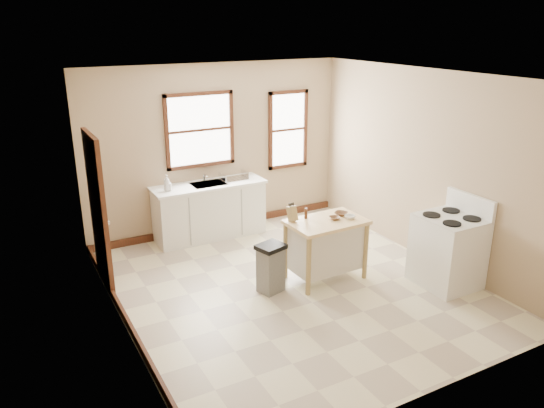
{
  "coord_description": "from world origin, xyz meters",
  "views": [
    {
      "loc": [
        -3.33,
        -5.51,
        3.44
      ],
      "look_at": [
        -0.11,
        0.4,
        1.09
      ],
      "focal_mm": 35.0,
      "sensor_mm": 36.0,
      "label": 1
    }
  ],
  "objects": [
    {
      "name": "gas_stove",
      "position": [
        1.88,
        -0.91,
        0.62
      ],
      "size": [
        0.78,
        0.79,
        1.24
      ],
      "primitive_type": null,
      "color": "white",
      "rests_on": "ground"
    },
    {
      "name": "ceiling",
      "position": [
        0.0,
        0.0,
        2.8
      ],
      "size": [
        5.0,
        5.0,
        0.0
      ],
      "primitive_type": "plane",
      "rotation": [
        3.14,
        0.0,
        0.0
      ],
      "color": "white",
      "rests_on": "ground"
    },
    {
      "name": "baseboard_back",
      "position": [
        0.0,
        2.47,
        0.06
      ],
      "size": [
        4.5,
        0.04,
        0.12
      ],
      "primitive_type": "cube",
      "color": "#3A2010",
      "rests_on": "ground"
    },
    {
      "name": "soap_bottle_a",
      "position": [
        -1.0,
        2.16,
        1.05
      ],
      "size": [
        0.1,
        0.1,
        0.25
      ],
      "primitive_type": "imported",
      "rotation": [
        0.0,
        0.0,
        0.05
      ],
      "color": "#B2B2B2",
      "rests_on": "sink_counter"
    },
    {
      "name": "pepper_grinder",
      "position": [
        0.33,
        0.22,
        0.94
      ],
      "size": [
        0.05,
        0.05,
        0.15
      ],
      "primitive_type": "cylinder",
      "rotation": [
        0.0,
        0.0,
        -0.03
      ],
      "color": "#402211",
      "rests_on": "kitchen_island"
    },
    {
      "name": "door_left",
      "position": [
        -2.21,
        1.3,
        1.05
      ],
      "size": [
        0.06,
        0.9,
        2.1
      ],
      "primitive_type": "cube",
      "color": "#3A2010",
      "rests_on": "ground"
    },
    {
      "name": "bowl_c",
      "position": [
        0.85,
        -0.07,
        0.88
      ],
      "size": [
        0.16,
        0.16,
        0.05
      ],
      "primitive_type": "imported",
      "rotation": [
        0.0,
        0.0,
        -0.04
      ],
      "color": "white",
      "rests_on": "kitchen_island"
    },
    {
      "name": "floor",
      "position": [
        0.0,
        0.0,
        0.0
      ],
      "size": [
        5.0,
        5.0,
        0.0
      ],
      "primitive_type": "plane",
      "color": "#B8A992",
      "rests_on": "ground"
    },
    {
      "name": "wall_left",
      "position": [
        -2.25,
        0.0,
        1.4
      ],
      "size": [
        0.04,
        5.0,
        2.8
      ],
      "primitive_type": "cube",
      "color": "tan",
      "rests_on": "ground"
    },
    {
      "name": "window_main",
      "position": [
        -0.3,
        2.48,
        1.75
      ],
      "size": [
        1.17,
        0.06,
        1.22
      ],
      "primitive_type": null,
      "color": "#3A2010",
      "rests_on": "wall_back"
    },
    {
      "name": "sink_counter",
      "position": [
        -0.3,
        2.2,
        0.46
      ],
      "size": [
        1.86,
        0.62,
        0.92
      ],
      "primitive_type": null,
      "color": "silver",
      "rests_on": "ground"
    },
    {
      "name": "wall_back",
      "position": [
        0.0,
        2.5,
        1.4
      ],
      "size": [
        4.5,
        0.04,
        2.8
      ],
      "primitive_type": "cube",
      "color": "tan",
      "rests_on": "ground"
    },
    {
      "name": "knife_block",
      "position": [
        0.11,
        0.22,
        0.96
      ],
      "size": [
        0.12,
        0.12,
        0.2
      ],
      "primitive_type": null,
      "rotation": [
        0.0,
        0.0,
        0.2
      ],
      "color": "#D9B572",
      "rests_on": "kitchen_island"
    },
    {
      "name": "kitchen_island",
      "position": [
        0.53,
        0.02,
        0.43
      ],
      "size": [
        1.07,
        0.7,
        0.86
      ],
      "primitive_type": null,
      "rotation": [
        0.0,
        0.0,
        0.03
      ],
      "color": "#F4D28F",
      "rests_on": "ground"
    },
    {
      "name": "bowl_a",
      "position": [
        0.65,
        0.01,
        0.88
      ],
      "size": [
        0.19,
        0.19,
        0.04
      ],
      "primitive_type": "imported",
      "rotation": [
        0.0,
        0.0,
        -0.28
      ],
      "color": "brown",
      "rests_on": "kitchen_island"
    },
    {
      "name": "wall_right",
      "position": [
        2.25,
        0.0,
        1.4
      ],
      "size": [
        0.04,
        5.0,
        2.8
      ],
      "primitive_type": "cube",
      "color": "tan",
      "rests_on": "ground"
    },
    {
      "name": "trash_bin",
      "position": [
        -0.32,
        0.05,
        0.34
      ],
      "size": [
        0.41,
        0.37,
        0.67
      ],
      "primitive_type": null,
      "rotation": [
        0.0,
        0.0,
        0.27
      ],
      "color": "#5A5A58",
      "rests_on": "ground"
    },
    {
      "name": "dish_rack",
      "position": [
        0.16,
        2.22,
        0.97
      ],
      "size": [
        0.53,
        0.46,
        0.11
      ],
      "primitive_type": null,
      "rotation": [
        0.0,
        0.0,
        -0.36
      ],
      "color": "silver",
      "rests_on": "sink_counter"
    },
    {
      "name": "bowl_b",
      "position": [
        0.83,
        0.1,
        0.88
      ],
      "size": [
        0.24,
        0.24,
        0.04
      ],
      "primitive_type": "imported",
      "rotation": [
        0.0,
        0.0,
        0.54
      ],
      "color": "brown",
      "rests_on": "kitchen_island"
    },
    {
      "name": "baseboard_left",
      "position": [
        -2.22,
        0.0,
        0.06
      ],
      "size": [
        0.04,
        5.0,
        0.12
      ],
      "primitive_type": "cube",
      "color": "#3A2010",
      "rests_on": "ground"
    },
    {
      "name": "soap_bottle_b",
      "position": [
        -0.98,
        2.16,
        1.01
      ],
      "size": [
        0.1,
        0.1,
        0.18
      ],
      "primitive_type": "imported",
      "rotation": [
        0.0,
        0.0,
        -0.37
      ],
      "color": "#B2B2B2",
      "rests_on": "sink_counter"
    },
    {
      "name": "faucet",
      "position": [
        -0.3,
        2.38,
        1.03
      ],
      "size": [
        0.03,
        0.03,
        0.22
      ],
      "primitive_type": "cylinder",
      "color": "silver",
      "rests_on": "sink_counter"
    },
    {
      "name": "window_side",
      "position": [
        1.35,
        2.48,
        1.6
      ],
      "size": [
        0.77,
        0.06,
        1.37
      ],
      "primitive_type": null,
      "color": "#3A2010",
      "rests_on": "wall_back"
    }
  ]
}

